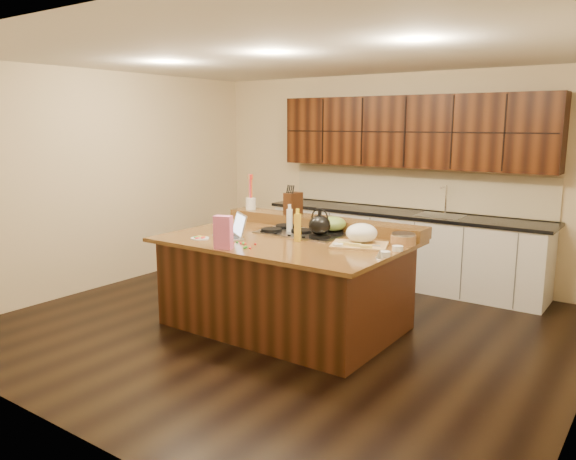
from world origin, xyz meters
The scene contains 30 objects.
room centered at (0.00, 0.00, 1.35)m, with size 5.52×5.02×2.72m.
island centered at (0.00, 0.00, 0.46)m, with size 2.40×1.60×0.92m.
back_ledge centered at (0.00, 0.70, 0.98)m, with size 2.40×0.30×0.12m, color black.
cooktop centered at (0.00, 0.30, 0.94)m, with size 0.92×0.52×0.05m.
back_counter centered at (0.30, 2.23, 0.98)m, with size 3.70×0.66×2.40m.
kettle centered at (0.30, 0.17, 1.06)m, with size 0.22×0.22×0.20m, color black.
green_bowl centered at (0.30, 0.43, 1.04)m, with size 0.27×0.27×0.15m, color olive.
laptop centered at (-0.45, -0.27, 0.99)m, with size 0.45×0.43×0.25m.
oil_bottle centered at (0.17, -0.03, 1.06)m, with size 0.07×0.07×0.27m, color gold.
vinegar_bottle centered at (-0.15, 0.29, 1.04)m, with size 0.06×0.06×0.25m, color silver.
wooden_tray centered at (0.77, 0.16, 1.01)m, with size 0.61×0.53×0.21m.
ramekin_a centered at (1.15, -0.12, 0.94)m, with size 0.10×0.10×0.04m, color white.
ramekin_b centered at (1.15, 0.15, 0.94)m, with size 0.10×0.10×0.04m, color white.
ramekin_c centered at (0.66, -0.08, 0.94)m, with size 0.10×0.10×0.04m, color white.
strainer_bowl centered at (1.08, 0.43, 0.97)m, with size 0.24×0.24×0.09m, color #996B3F.
kitchen_timer centered at (1.14, -0.19, 0.96)m, with size 0.08×0.08×0.07m, color silver.
pink_bag centered at (-0.20, -0.70, 1.07)m, with size 0.16×0.09×0.31m, color pink.
candy_plate centered at (-0.69, -0.50, 0.93)m, with size 0.18×0.18×0.01m, color white.
package_box centered at (-0.75, 0.01, 0.98)m, with size 0.09×0.06×0.13m, color gold.
utensil_crock centered at (-1.00, 0.70, 1.11)m, with size 0.12×0.12×0.14m, color white.
knife_block centered at (-0.39, 0.70, 1.16)m, with size 0.12×0.20×0.25m, color black.
gumdrop_0 centered at (-0.25, -0.50, 0.93)m, with size 0.02×0.02×0.02m, color red.
gumdrop_1 centered at (-0.25, -0.45, 0.93)m, with size 0.02×0.02×0.02m, color #198C26.
gumdrop_2 centered at (-0.06, -0.41, 0.93)m, with size 0.02×0.02×0.02m, color red.
gumdrop_3 centered at (-0.18, -0.44, 0.93)m, with size 0.02×0.02×0.02m, color #198C26.
gumdrop_4 centered at (0.01, -0.58, 0.93)m, with size 0.02×0.02×0.02m, color red.
gumdrop_5 centered at (-0.04, -0.56, 0.93)m, with size 0.02×0.02×0.02m, color #198C26.
gumdrop_6 centered at (-0.20, -0.45, 0.93)m, with size 0.02×0.02×0.02m, color red.
gumdrop_7 centered at (-0.04, -0.59, 0.93)m, with size 0.02×0.02×0.02m, color #198C26.
gumdrop_8 centered at (-0.15, -0.45, 0.93)m, with size 0.02×0.02×0.02m, color red.
Camera 1 is at (3.20, -4.48, 2.06)m, focal length 35.00 mm.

